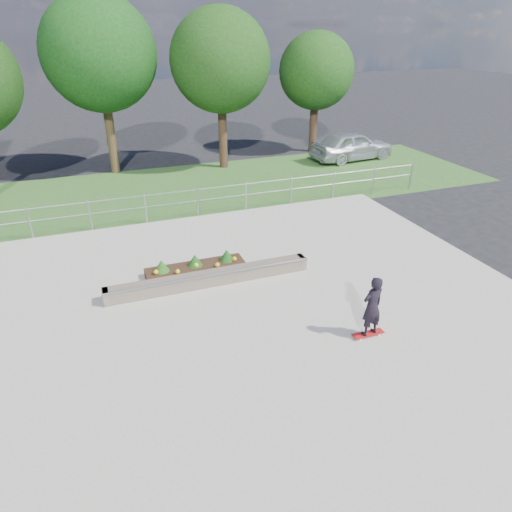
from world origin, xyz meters
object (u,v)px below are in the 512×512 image
(skateboarder, at_px, (372,307))
(parked_car, at_px, (352,145))
(planter_bed, at_px, (197,270))
(grind_ledge, at_px, (210,278))

(skateboarder, distance_m, parked_car, 16.66)
(planter_bed, bearing_deg, skateboarder, -53.97)
(parked_car, bearing_deg, grind_ledge, 128.10)
(skateboarder, bearing_deg, grind_ledge, 128.23)
(grind_ledge, relative_size, parked_car, 1.27)
(skateboarder, xyz_separation_m, parked_car, (8.19, 14.51, -0.10))
(grind_ledge, bearing_deg, planter_bed, 110.39)
(parked_car, bearing_deg, skateboarder, 144.58)
(planter_bed, distance_m, skateboarder, 5.44)
(planter_bed, bearing_deg, parked_car, 41.74)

